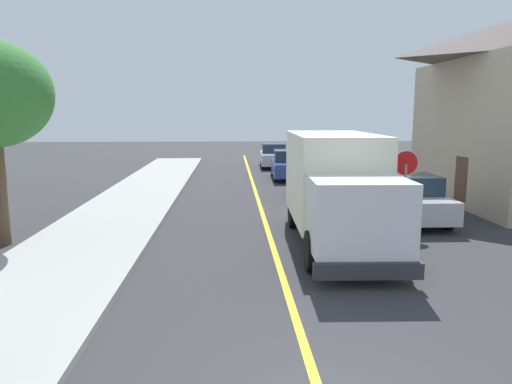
{
  "coord_description": "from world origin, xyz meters",
  "views": [
    {
      "loc": [
        -1.19,
        -5.46,
        3.81
      ],
      "look_at": [
        -0.42,
        9.1,
        1.4
      ],
      "focal_mm": 33.56,
      "sensor_mm": 36.0,
      "label": 1
    }
  ],
  "objects_px": {
    "stop_sign": "(405,175)",
    "parked_car_far": "(273,156)",
    "parked_car_mid": "(288,165)",
    "parked_car_near": "(311,181)",
    "box_truck": "(336,184)",
    "parked_van_across": "(411,199)"
  },
  "relations": [
    {
      "from": "box_truck",
      "to": "parked_car_far",
      "type": "height_order",
      "value": "box_truck"
    },
    {
      "from": "parked_car_far",
      "to": "parked_car_near",
      "type": "bearing_deg",
      "value": -87.34
    },
    {
      "from": "parked_car_near",
      "to": "parked_car_mid",
      "type": "relative_size",
      "value": 1.0
    },
    {
      "from": "box_truck",
      "to": "parked_car_far",
      "type": "distance_m",
      "value": 20.19
    },
    {
      "from": "parked_car_near",
      "to": "parked_car_mid",
      "type": "height_order",
      "value": "same"
    },
    {
      "from": "parked_car_near",
      "to": "parked_car_mid",
      "type": "bearing_deg",
      "value": 92.43
    },
    {
      "from": "parked_car_near",
      "to": "parked_van_across",
      "type": "relative_size",
      "value": 1.01
    },
    {
      "from": "parked_car_near",
      "to": "stop_sign",
      "type": "bearing_deg",
      "value": -73.41
    },
    {
      "from": "parked_car_near",
      "to": "parked_van_across",
      "type": "height_order",
      "value": "same"
    },
    {
      "from": "parked_car_far",
      "to": "parked_van_across",
      "type": "distance_m",
      "value": 17.72
    },
    {
      "from": "parked_car_mid",
      "to": "stop_sign",
      "type": "relative_size",
      "value": 1.68
    },
    {
      "from": "parked_car_near",
      "to": "parked_car_far",
      "type": "distance_m",
      "value": 12.62
    },
    {
      "from": "parked_car_near",
      "to": "box_truck",
      "type": "bearing_deg",
      "value": -94.04
    },
    {
      "from": "parked_car_mid",
      "to": "parked_van_across",
      "type": "height_order",
      "value": "same"
    },
    {
      "from": "box_truck",
      "to": "stop_sign",
      "type": "bearing_deg",
      "value": 24.48
    },
    {
      "from": "stop_sign",
      "to": "parked_car_far",
      "type": "bearing_deg",
      "value": 97.49
    },
    {
      "from": "parked_car_far",
      "to": "stop_sign",
      "type": "relative_size",
      "value": 1.68
    },
    {
      "from": "parked_car_mid",
      "to": "stop_sign",
      "type": "xyz_separation_m",
      "value": [
        2.2,
        -12.96,
        1.06
      ]
    },
    {
      "from": "parked_car_near",
      "to": "parked_car_far",
      "type": "xyz_separation_m",
      "value": [
        -0.59,
        12.6,
        0.0
      ]
    },
    {
      "from": "box_truck",
      "to": "parked_car_mid",
      "type": "relative_size",
      "value": 1.62
    },
    {
      "from": "parked_car_far",
      "to": "parked_car_mid",
      "type": "bearing_deg",
      "value": -87.09
    },
    {
      "from": "box_truck",
      "to": "parked_car_far",
      "type": "bearing_deg",
      "value": 90.15
    }
  ]
}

